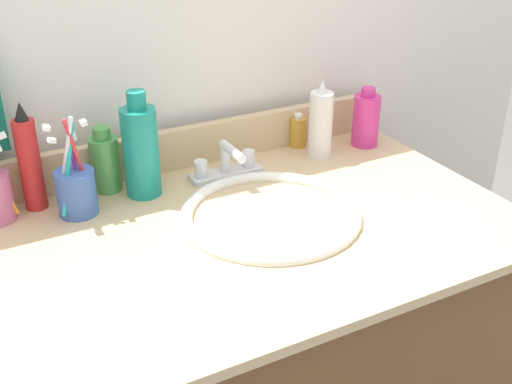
{
  "coord_description": "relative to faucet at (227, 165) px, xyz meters",
  "views": [
    {
      "loc": [
        -0.46,
        -0.91,
        1.36
      ],
      "look_at": [
        0.02,
        0.0,
        0.82
      ],
      "focal_mm": 44.87,
      "sensor_mm": 36.0,
      "label": 1
    }
  ],
  "objects": [
    {
      "name": "vanity_cabinet",
      "position": [
        -0.06,
        -0.21,
        -0.41
      ],
      "size": [
        0.98,
        0.58,
        0.73
      ],
      "primitive_type": "cube",
      "color": "brown",
      "rests_on": "ground_plane"
    },
    {
      "name": "countertop",
      "position": [
        -0.06,
        -0.21,
        -0.04
      ],
      "size": [
        1.02,
        0.63,
        0.02
      ],
      "primitive_type": "cube",
      "color": "#D1B284",
      "rests_on": "vanity_cabinet"
    },
    {
      "name": "backsplash",
      "position": [
        -0.06,
        0.1,
        0.02
      ],
      "size": [
        1.02,
        0.02,
        0.09
      ],
      "primitive_type": "cube",
      "color": "#D1B284",
      "rests_on": "countertop"
    },
    {
      "name": "back_wall",
      "position": [
        -0.06,
        0.16,
        -0.13
      ],
      "size": [
        2.12,
        0.04,
        1.3
      ],
      "primitive_type": "cube",
      "color": "white",
      "rests_on": "ground_plane"
    },
    {
      "name": "sink_basin",
      "position": [
        0.0,
        -0.19,
        -0.06
      ],
      "size": [
        0.35,
        0.35,
        0.11
      ],
      "color": "white",
      "rests_on": "countertop"
    },
    {
      "name": "faucet",
      "position": [
        0.0,
        0.0,
        0.0
      ],
      "size": [
        0.16,
        0.1,
        0.08
      ],
      "color": "silver",
      "rests_on": "countertop"
    },
    {
      "name": "bottle_mouthwash_teal",
      "position": [
        -0.18,
        0.01,
        0.07
      ],
      "size": [
        0.07,
        0.07,
        0.22
      ],
      "color": "teal",
      "rests_on": "countertop"
    },
    {
      "name": "bottle_soap_pink",
      "position": [
        0.37,
        0.01,
        0.04
      ],
      "size": [
        0.06,
        0.06,
        0.14
      ],
      "color": "#D8338C",
      "rests_on": "countertop"
    },
    {
      "name": "bottle_lotion_white",
      "position": [
        0.24,
        0.0,
        0.05
      ],
      "size": [
        0.05,
        0.05,
        0.18
      ],
      "color": "white",
      "rests_on": "countertop"
    },
    {
      "name": "bottle_spray_red",
      "position": [
        -0.39,
        0.05,
        0.07
      ],
      "size": [
        0.04,
        0.04,
        0.22
      ],
      "color": "red",
      "rests_on": "countertop"
    },
    {
      "name": "bottle_toner_green",
      "position": [
        -0.24,
        0.06,
        0.03
      ],
      "size": [
        0.06,
        0.06,
        0.14
      ],
      "color": "#4C9E4C",
      "rests_on": "countertop"
    },
    {
      "name": "bottle_oil_amber",
      "position": [
        0.22,
        0.07,
        0.01
      ],
      "size": [
        0.04,
        0.04,
        0.08
      ],
      "color": "gold",
      "rests_on": "countertop"
    },
    {
      "name": "cup_blue_plastic",
      "position": [
        -0.32,
        -0.01,
        0.02
      ],
      "size": [
        0.08,
        0.08,
        0.2
      ],
      "color": "#3F66B7",
      "rests_on": "countertop"
    }
  ]
}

